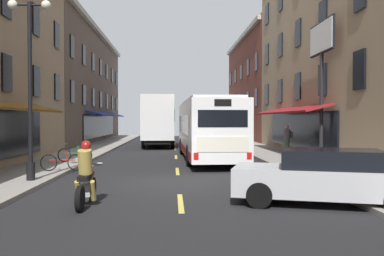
# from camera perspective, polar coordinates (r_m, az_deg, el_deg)

# --- Properties ---
(ground_plane) EXTENTS (34.80, 80.00, 0.10)m
(ground_plane) POSITION_cam_1_polar(r_m,az_deg,el_deg) (14.19, -1.92, -7.87)
(ground_plane) COLOR black
(lane_centre_dashes) EXTENTS (0.14, 73.90, 0.01)m
(lane_centre_dashes) POSITION_cam_1_polar(r_m,az_deg,el_deg) (13.93, -1.90, -7.81)
(lane_centre_dashes) COLOR #DBCC4C
(lane_centre_dashes) RESTS_ON ground
(sidewalk_left) EXTENTS (3.00, 80.00, 0.14)m
(sidewalk_left) POSITION_cam_1_polar(r_m,az_deg,el_deg) (15.27, -24.83, -6.88)
(sidewalk_left) COLOR gray
(sidewalk_left) RESTS_ON ground
(sidewalk_right) EXTENTS (3.00, 80.00, 0.14)m
(sidewalk_right) POSITION_cam_1_polar(r_m,az_deg,el_deg) (15.43, 20.72, -6.76)
(sidewalk_right) COLOR gray
(sidewalk_right) RESTS_ON ground
(billboard_sign) EXTENTS (0.40, 3.01, 6.81)m
(billboard_sign) POSITION_cam_1_polar(r_m,az_deg,el_deg) (20.88, 17.87, 9.88)
(billboard_sign) COLOR black
(billboard_sign) RESTS_ON sidewalk_right
(transit_bus) EXTENTS (2.88, 11.19, 3.24)m
(transit_bus) POSITION_cam_1_polar(r_m,az_deg,el_deg) (22.00, 2.14, -0.08)
(transit_bus) COLOR white
(transit_bus) RESTS_ON ground
(box_truck) EXTENTS (2.55, 7.90, 4.00)m
(box_truck) POSITION_cam_1_polar(r_m,az_deg,el_deg) (32.23, -4.75, 0.95)
(box_truck) COLOR white
(box_truck) RESTS_ON ground
(sedan_near) EXTENTS (2.05, 4.41, 1.49)m
(sedan_near) POSITION_cam_1_polar(r_m,az_deg,el_deg) (41.41, -4.47, -0.80)
(sedan_near) COLOR #515154
(sedan_near) RESTS_ON ground
(sedan_mid) EXTENTS (4.85, 3.00, 1.42)m
(sedan_mid) POSITION_cam_1_polar(r_m,az_deg,el_deg) (10.96, 18.32, -6.52)
(sedan_mid) COLOR silver
(sedan_mid) RESTS_ON ground
(motorcycle_rider) EXTENTS (0.62, 2.07, 1.66)m
(motorcycle_rider) POSITION_cam_1_polar(r_m,az_deg,el_deg) (10.60, -14.73, -6.85)
(motorcycle_rider) COLOR black
(motorcycle_rider) RESTS_ON ground
(bicycle_near) EXTENTS (1.71, 0.48, 0.91)m
(bicycle_near) POSITION_cam_1_polar(r_m,az_deg,el_deg) (16.95, -17.84, -4.56)
(bicycle_near) COLOR black
(bicycle_near) RESTS_ON sidewalk_left
(bicycle_mid) EXTENTS (1.71, 0.48, 0.91)m
(bicycle_mid) POSITION_cam_1_polar(r_m,az_deg,el_deg) (20.21, -16.21, -3.63)
(bicycle_mid) COLOR black
(bicycle_mid) RESTS_ON sidewalk_left
(pedestrian_near) EXTENTS (0.52, 0.39, 1.73)m
(pedestrian_near) POSITION_cam_1_polar(r_m,az_deg,el_deg) (23.73, 13.33, -1.57)
(pedestrian_near) COLOR #33663F
(pedestrian_near) RESTS_ON sidewalk_right
(street_lamp_twin) EXTENTS (1.42, 0.32, 6.04)m
(street_lamp_twin) POSITION_cam_1_polar(r_m,az_deg,el_deg) (14.65, -21.92, 6.12)
(street_lamp_twin) COLOR black
(street_lamp_twin) RESTS_ON sidewalk_left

